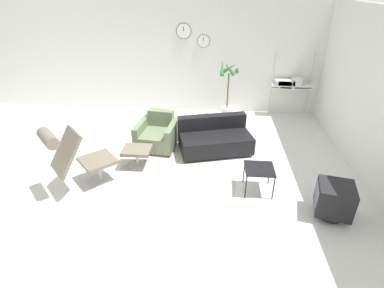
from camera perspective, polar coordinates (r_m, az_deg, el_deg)
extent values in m
plane|color=silver|center=(5.57, -2.45, -5.43)|extent=(12.00, 12.00, 0.00)
cube|color=silver|center=(7.96, 0.12, 16.06)|extent=(12.00, 0.06, 2.80)
cylinder|color=black|center=(7.82, -1.59, 20.71)|extent=(0.37, 0.01, 0.37)
cylinder|color=white|center=(7.82, -1.59, 20.71)|extent=(0.35, 0.02, 0.35)
cube|color=black|center=(7.80, -1.61, 21.08)|extent=(0.01, 0.01, 0.11)
cylinder|color=black|center=(7.82, 2.22, 19.00)|extent=(0.31, 0.01, 0.31)
cylinder|color=white|center=(7.82, 2.21, 19.00)|extent=(0.29, 0.02, 0.29)
cube|color=black|center=(7.80, 2.22, 19.30)|extent=(0.01, 0.01, 0.09)
cylinder|color=#BCB29E|center=(5.35, -3.58, -7.09)|extent=(2.21, 2.21, 0.01)
cylinder|color=#BCBCC1|center=(5.60, -16.91, -6.50)|extent=(0.62, 0.62, 0.02)
cylinder|color=#BCBCC1|center=(5.50, -17.18, -4.90)|extent=(0.06, 0.06, 0.35)
cube|color=#6B6051|center=(5.39, -17.50, -2.98)|extent=(0.78, 0.78, 0.06)
cube|color=#6B6051|center=(5.12, -22.90, -1.39)|extent=(0.71, 0.71, 0.64)
cylinder|color=#6B6051|center=(4.94, -25.75, 1.00)|extent=(0.49, 0.50, 0.20)
cylinder|color=#BCBCC1|center=(5.85, -10.21, -4.01)|extent=(0.36, 0.36, 0.02)
cylinder|color=#BCBCC1|center=(5.77, -10.34, -2.68)|extent=(0.05, 0.05, 0.30)
cube|color=#6B6051|center=(5.68, -10.49, -1.14)|extent=(0.52, 0.44, 0.06)
cube|color=silver|center=(6.44, -6.55, -0.30)|extent=(0.72, 0.75, 0.06)
cube|color=#667556|center=(6.35, -6.64, 1.16)|extent=(0.64, 0.89, 0.31)
cube|color=#667556|center=(6.49, -5.95, 5.02)|extent=(0.56, 0.24, 0.34)
cube|color=#667556|center=(6.22, -3.75, 1.67)|extent=(0.21, 0.84, 0.50)
cube|color=#667556|center=(6.41, -9.53, 2.17)|extent=(0.21, 0.84, 0.50)
cube|color=black|center=(6.25, 4.37, -1.16)|extent=(1.42, 0.99, 0.05)
cube|color=black|center=(6.16, 4.43, 0.43)|extent=(1.59, 1.14, 0.34)
cube|color=black|center=(6.28, 3.86, 4.26)|extent=(1.43, 0.56, 0.29)
cube|color=black|center=(5.00, 12.74, -4.61)|extent=(0.48, 0.48, 0.02)
cylinder|color=black|center=(4.91, 10.22, -8.10)|extent=(0.02, 0.02, 0.43)
cylinder|color=black|center=(4.98, 15.26, -8.18)|extent=(0.02, 0.02, 0.43)
cylinder|color=black|center=(5.27, 9.86, -5.29)|extent=(0.02, 0.02, 0.43)
cylinder|color=black|center=(5.33, 14.53, -5.41)|extent=(0.02, 0.02, 0.43)
cylinder|color=black|center=(5.06, 24.86, -11.86)|extent=(0.37, 0.37, 0.10)
cube|color=black|center=(4.90, 25.52, -9.37)|extent=(0.59, 0.59, 0.45)
cube|color=#282D33|center=(4.86, 22.59, -9.04)|extent=(0.11, 0.43, 0.39)
cylinder|color=silver|center=(7.87, 6.61, 6.06)|extent=(0.29, 0.29, 0.27)
cylinder|color=#382819|center=(7.82, 6.66, 6.90)|extent=(0.26, 0.26, 0.02)
cylinder|color=brown|center=(7.67, 6.85, 10.03)|extent=(0.04, 0.04, 0.88)
cone|color=#2D6B33|center=(7.52, 8.59, 13.83)|extent=(0.12, 0.43, 0.29)
cone|color=#2D6B33|center=(7.66, 7.10, 14.16)|extent=(0.34, 0.11, 0.27)
cone|color=#2D6B33|center=(7.51, 5.79, 14.29)|extent=(0.11, 0.40, 0.36)
cone|color=#2D6B33|center=(7.41, 7.14, 13.97)|extent=(0.30, 0.10, 0.33)
cylinder|color=#BCBCC1|center=(8.11, 15.02, 11.05)|extent=(0.03, 0.03, 1.62)
cylinder|color=#BCBCC1|center=(8.33, 21.51, 10.50)|extent=(0.03, 0.03, 1.62)
cube|color=white|center=(8.11, 18.42, 10.15)|extent=(1.00, 0.28, 0.02)
cube|color=white|center=(8.09, 18.49, 10.58)|extent=(1.00, 0.28, 0.02)
cube|color=beige|center=(8.04, 17.43, 10.91)|extent=(0.41, 0.24, 0.18)
cube|color=silver|center=(8.08, 19.30, 11.18)|extent=(0.22, 0.24, 0.18)
cube|color=#B7B2A8|center=(8.04, 17.39, 10.81)|extent=(0.26, 0.24, 0.15)
cube|color=beige|center=(8.01, 16.85, 11.18)|extent=(0.37, 0.24, 0.12)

